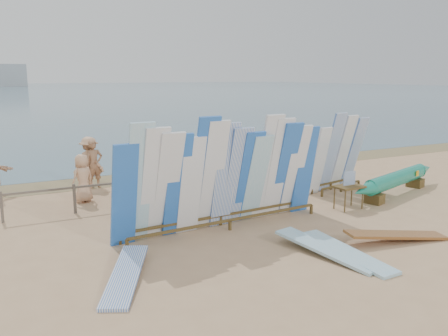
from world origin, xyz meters
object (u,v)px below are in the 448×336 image
beach_chair_right (211,184)px  main_surfboard_rack (225,178)px  flat_board_e (126,280)px  beachgoer_0 (83,178)px  flat_board_b (346,256)px  stroller (208,177)px  side_surfboard_rack (338,156)px  beachgoer_4 (125,167)px  vendor_table (348,197)px  beachgoer_extra_0 (301,148)px  beachgoer_3 (90,162)px  beachgoer_7 (218,152)px  beach_chair_left (177,186)px  flat_board_c (396,241)px  beachgoer_1 (94,164)px  beachgoer_5 (179,161)px  outrigger_canoe (397,180)px  flat_board_a (325,255)px

beach_chair_right → main_surfboard_rack: bearing=-114.3°
flat_board_e → beachgoer_0: 6.66m
flat_board_b → stroller: stroller is taller
side_surfboard_rack → beachgoer_4: 7.70m
vendor_table → stroller: bearing=116.6°
beachgoer_0 → flat_board_b: bearing=95.0°
beachgoer_extra_0 → beachgoer_3: size_ratio=0.92×
side_surfboard_rack → beach_chair_right: bearing=140.8°
side_surfboard_rack → beachgoer_3: 9.11m
stroller → beachgoer_3: size_ratio=0.53×
side_surfboard_rack → flat_board_e: (-8.87, -3.96, -1.29)m
beachgoer_7 → beach_chair_left: bearing=129.4°
vendor_table → beachgoer_4: bearing=130.0°
flat_board_c → beach_chair_left: size_ratio=3.11×
vendor_table → beach_chair_right: 4.95m
beachgoer_1 → beachgoer_7: beachgoer_1 is taller
beach_chair_left → beachgoer_0: size_ratio=0.54×
side_surfboard_rack → beachgoer_extra_0: bearing=57.8°
beachgoer_5 → beachgoer_0: bearing=-84.1°
main_surfboard_rack → flat_board_e: (-3.35, -2.07, -1.39)m
beachgoer_0 → beachgoer_7: beachgoer_7 is taller
outrigger_canoe → flat_board_a: outrigger_canoe is taller
beach_chair_right → beachgoer_4: bearing=144.1°
beach_chair_right → flat_board_c: bearing=-78.7°
beach_chair_left → beachgoer_0: (-3.21, 0.24, 0.54)m
beach_chair_right → vendor_table: bearing=-59.6°
outrigger_canoe → flat_board_e: (-10.37, -2.57, -0.54)m
side_surfboard_rack → beachgoer_7: (-2.30, 4.89, -0.42)m
stroller → beachgoer_3: 4.47m
main_surfboard_rack → flat_board_e: size_ratio=2.33×
main_surfboard_rack → beachgoer_3: main_surfboard_rack is taller
vendor_table → beachgoer_extra_0: (2.93, 6.46, 0.46)m
beachgoer_1 → beachgoer_3: (-0.09, 0.34, 0.05)m
flat_board_b → beach_chair_right: bearing=86.9°
beach_chair_left → beachgoer_7: (2.89, 2.50, 0.62)m
flat_board_b → vendor_table: bearing=44.6°
flat_board_c → beachgoer_extra_0: (3.86, 9.28, 0.86)m
beach_chair_right → flat_board_b: bearing=-93.4°
vendor_table → beachgoer_0: (-7.16, 4.65, 0.40)m
flat_board_a → beachgoer_extra_0: bearing=43.7°
vendor_table → flat_board_e: vendor_table is taller
flat_board_a → beach_chair_right: beach_chair_right is taller
outrigger_canoe → beachgoer_5: size_ratio=3.65×
beach_chair_right → stroller: 0.55m
beachgoer_1 → beachgoer_5: (3.23, -0.31, -0.10)m
flat_board_a → main_surfboard_rack: bearing=98.8°
side_surfboard_rack → flat_board_a: (-4.38, -4.77, -1.29)m
vendor_table → beachgoer_3: beachgoer_3 is taller
flat_board_a → beachgoer_5: 8.97m
beachgoer_0 → beachgoer_1: bearing=-137.7°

